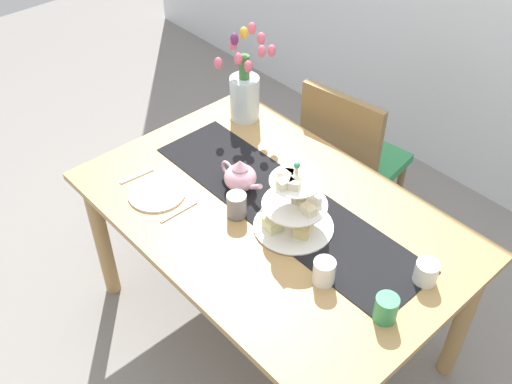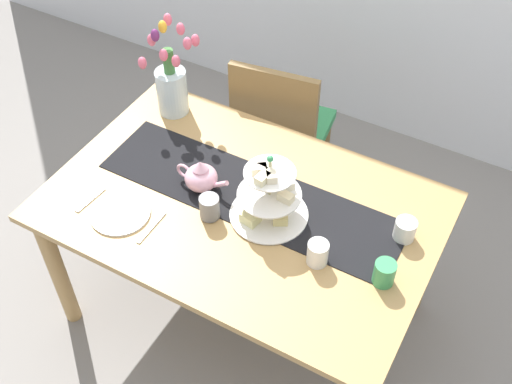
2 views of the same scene
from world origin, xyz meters
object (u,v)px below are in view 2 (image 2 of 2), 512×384
at_px(tiered_cake_stand, 269,197).
at_px(cream_jug, 405,230).
at_px(mug_grey, 210,207).
at_px(mug_orange, 384,273).
at_px(tulip_vase, 171,83).
at_px(chair_left, 280,127).
at_px(dinner_plate_left, 120,213).
at_px(dining_table, 243,222).
at_px(fork_left, 91,200).
at_px(knife_left, 151,227).
at_px(teapot, 201,177).
at_px(mug_white_text, 318,253).

bearing_deg(tiered_cake_stand, cream_jug, 16.92).
bearing_deg(mug_grey, mug_orange, 3.10).
relative_size(tulip_vase, mug_grey, 4.50).
relative_size(chair_left, dinner_plate_left, 3.96).
distance_m(dining_table, fork_left, 0.60).
relative_size(fork_left, mug_orange, 1.58).
height_order(knife_left, mug_grey, mug_grey).
distance_m(dining_table, mug_orange, 0.63).
bearing_deg(tiered_cake_stand, chair_left, 113.96).
xyz_separation_m(tiered_cake_stand, fork_left, (-0.64, -0.27, -0.10)).
height_order(teapot, mug_white_text, teapot).
relative_size(fork_left, mug_grey, 1.58).
bearing_deg(teapot, dinner_plate_left, -125.88).
xyz_separation_m(teapot, tulip_vase, (-0.37, 0.35, 0.09)).
height_order(dining_table, fork_left, fork_left).
distance_m(chair_left, mug_grey, 0.88).
distance_m(tulip_vase, dinner_plate_left, 0.66).
xyz_separation_m(cream_jug, fork_left, (-1.13, -0.42, -0.04)).
relative_size(cream_jug, knife_left, 0.50).
distance_m(teapot, tulip_vase, 0.52).
distance_m(tulip_vase, fork_left, 0.64).
bearing_deg(chair_left, mug_grey, -81.32).
xyz_separation_m(tulip_vase, mug_orange, (1.16, -0.43, -0.10)).
relative_size(dining_table, fork_left, 9.96).
distance_m(chair_left, knife_left, 1.01).
height_order(fork_left, mug_grey, mug_grey).
bearing_deg(tiered_cake_stand, knife_left, -142.58).
xyz_separation_m(tiered_cake_stand, knife_left, (-0.35, -0.27, -0.10)).
bearing_deg(fork_left, knife_left, 0.00).
bearing_deg(mug_grey, chair_left, 98.68).
bearing_deg(fork_left, tiered_cake_stand, 22.76).
height_order(mug_grey, mug_white_text, mug_grey).
height_order(cream_jug, dinner_plate_left, cream_jug).
bearing_deg(dinner_plate_left, mug_orange, 11.09).
bearing_deg(dining_table, dinner_plate_left, -144.71).
xyz_separation_m(dining_table, knife_left, (-0.24, -0.27, 0.11)).
bearing_deg(dinner_plate_left, mug_grey, 27.15).
bearing_deg(cream_jug, fork_left, -159.70).
bearing_deg(dinner_plate_left, tulip_vase, 105.65).
distance_m(cream_jug, mug_orange, 0.22).
bearing_deg(knife_left, tulip_vase, 117.21).
xyz_separation_m(teapot, cream_jug, (0.79, 0.15, -0.02)).
relative_size(tiered_cake_stand, dinner_plate_left, 1.32).
bearing_deg(mug_white_text, tulip_vase, 153.57).
relative_size(tiered_cake_stand, mug_orange, 3.20).
bearing_deg(mug_orange, tiered_cake_stand, 171.19).
relative_size(cream_jug, mug_orange, 0.89).
xyz_separation_m(tulip_vase, fork_left, (0.03, -0.62, -0.15)).
bearing_deg(chair_left, cream_jug, -35.35).
bearing_deg(mug_white_text, chair_left, 124.74).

